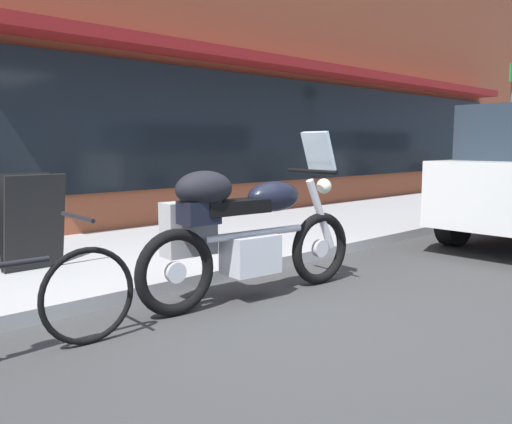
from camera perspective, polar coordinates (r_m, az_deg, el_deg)
ground_plane at (r=4.14m, az=3.11°, el=-11.04°), size 80.00×80.00×0.00m
storefront_building at (r=11.02m, az=7.06°, el=20.43°), size 18.81×0.90×7.83m
sidewalk_curb at (r=13.03m, az=22.47°, el=1.22°), size 30.00×2.88×0.12m
touring_motorcycle at (r=4.42m, az=-1.64°, el=-1.68°), size 2.19×0.80×1.41m
sandwich_board_sign at (r=5.46m, az=-22.88°, el=-0.94°), size 0.55×0.41×0.90m
parking_sign_pole at (r=11.37m, az=25.51°, el=8.57°), size 0.44×0.07×2.70m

